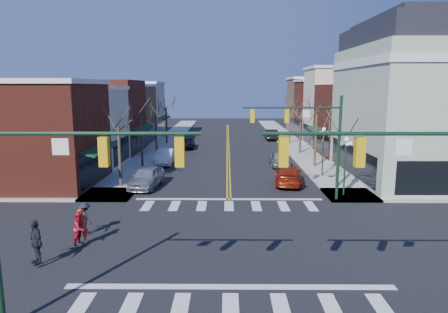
{
  "coord_description": "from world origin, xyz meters",
  "views": [
    {
      "loc": [
        -0.14,
        -19.17,
        7.78
      ],
      "look_at": [
        -0.35,
        9.15,
        2.8
      ],
      "focal_mm": 32.0,
      "sensor_mm": 36.0,
      "label": 1
    }
  ],
  "objects_px": {
    "car_right_mid": "(279,159)",
    "car_left_near": "(147,177)",
    "car_left_far": "(185,143)",
    "pedestrian_dark_a": "(36,242)",
    "car_right_near": "(288,175)",
    "car_left_mid": "(165,157)",
    "pedestrian_red_b": "(80,228)",
    "pedestrian_dark_b": "(85,217)",
    "lamppost_corner": "(345,156)",
    "victorian_corner": "(426,100)",
    "pedestrian_red_a": "(82,226)",
    "lamppost_midblock": "(323,143)",
    "car_right_far": "(271,135)"
  },
  "relations": [
    {
      "from": "car_left_near",
      "to": "pedestrian_red_b",
      "type": "relative_size",
      "value": 2.92
    },
    {
      "from": "victorian_corner",
      "to": "car_right_far",
      "type": "bearing_deg",
      "value": 112.01
    },
    {
      "from": "car_left_near",
      "to": "pedestrian_red_b",
      "type": "height_order",
      "value": "pedestrian_red_b"
    },
    {
      "from": "pedestrian_red_a",
      "to": "pedestrian_dark_a",
      "type": "xyz_separation_m",
      "value": [
        -1.13,
        -2.38,
        0.12
      ]
    },
    {
      "from": "victorian_corner",
      "to": "lamppost_midblock",
      "type": "distance_m",
      "value": 9.1
    },
    {
      "from": "pedestrian_red_b",
      "to": "pedestrian_dark_b",
      "type": "height_order",
      "value": "pedestrian_red_b"
    },
    {
      "from": "car_left_far",
      "to": "pedestrian_red_b",
      "type": "xyz_separation_m",
      "value": [
        -1.85,
        -31.67,
        0.31
      ]
    },
    {
      "from": "car_right_far",
      "to": "pedestrian_dark_b",
      "type": "height_order",
      "value": "pedestrian_dark_b"
    },
    {
      "from": "victorian_corner",
      "to": "pedestrian_red_b",
      "type": "distance_m",
      "value": 28.8
    },
    {
      "from": "car_left_mid",
      "to": "car_right_far",
      "type": "height_order",
      "value": "car_right_far"
    },
    {
      "from": "car_right_near",
      "to": "pedestrian_red_a",
      "type": "bearing_deg",
      "value": 54.02
    },
    {
      "from": "car_left_mid",
      "to": "pedestrian_red_b",
      "type": "relative_size",
      "value": 2.85
    },
    {
      "from": "car_right_near",
      "to": "pedestrian_dark_a",
      "type": "height_order",
      "value": "pedestrian_dark_a"
    },
    {
      "from": "car_left_mid",
      "to": "pedestrian_red_b",
      "type": "bearing_deg",
      "value": -91.72
    },
    {
      "from": "car_right_mid",
      "to": "car_right_far",
      "type": "height_order",
      "value": "car_right_far"
    },
    {
      "from": "victorian_corner",
      "to": "lamppost_midblock",
      "type": "bearing_deg",
      "value": 176.55
    },
    {
      "from": "pedestrian_red_a",
      "to": "car_left_mid",
      "type": "bearing_deg",
      "value": 62.92
    },
    {
      "from": "pedestrian_red_a",
      "to": "car_left_near",
      "type": "bearing_deg",
      "value": 60.92
    },
    {
      "from": "car_right_mid",
      "to": "pedestrian_red_a",
      "type": "relative_size",
      "value": 2.63
    },
    {
      "from": "pedestrian_red_b",
      "to": "pedestrian_red_a",
      "type": "bearing_deg",
      "value": 12.35
    },
    {
      "from": "car_left_far",
      "to": "car_right_near",
      "type": "relative_size",
      "value": 0.92
    },
    {
      "from": "car_left_mid",
      "to": "lamppost_midblock",
      "type": "bearing_deg",
      "value": -20.13
    },
    {
      "from": "victorian_corner",
      "to": "car_right_near",
      "type": "relative_size",
      "value": 2.74
    },
    {
      "from": "victorian_corner",
      "to": "car_right_mid",
      "type": "xyz_separation_m",
      "value": [
        -11.47,
        4.99,
        -5.89
      ]
    },
    {
      "from": "car_left_near",
      "to": "car_right_far",
      "type": "xyz_separation_m",
      "value": [
        12.8,
        28.4,
        -0.04
      ]
    },
    {
      "from": "lamppost_corner",
      "to": "lamppost_midblock",
      "type": "height_order",
      "value": "same"
    },
    {
      "from": "car_left_mid",
      "to": "pedestrian_red_b",
      "type": "height_order",
      "value": "pedestrian_red_b"
    },
    {
      "from": "lamppost_midblock",
      "to": "car_right_far",
      "type": "distance_m",
      "value": 24.65
    },
    {
      "from": "lamppost_corner",
      "to": "car_right_mid",
      "type": "height_order",
      "value": "lamppost_corner"
    },
    {
      "from": "lamppost_corner",
      "to": "pedestrian_dark_b",
      "type": "bearing_deg",
      "value": -154.49
    },
    {
      "from": "car_left_far",
      "to": "pedestrian_dark_a",
      "type": "distance_m",
      "value": 33.96
    },
    {
      "from": "victorian_corner",
      "to": "pedestrian_red_a",
      "type": "relative_size",
      "value": 8.29
    },
    {
      "from": "pedestrian_red_b",
      "to": "pedestrian_dark_b",
      "type": "relative_size",
      "value": 1.01
    },
    {
      "from": "car_left_far",
      "to": "pedestrian_dark_a",
      "type": "bearing_deg",
      "value": -96.96
    },
    {
      "from": "car_left_mid",
      "to": "pedestrian_red_a",
      "type": "height_order",
      "value": "pedestrian_red_a"
    },
    {
      "from": "car_left_far",
      "to": "car_right_near",
      "type": "bearing_deg",
      "value": -63.26
    },
    {
      "from": "car_right_mid",
      "to": "car_left_near",
      "type": "bearing_deg",
      "value": 36.74
    },
    {
      "from": "pedestrian_dark_a",
      "to": "car_right_far",
      "type": "bearing_deg",
      "value": 116.28
    },
    {
      "from": "victorian_corner",
      "to": "lamppost_midblock",
      "type": "height_order",
      "value": "victorian_corner"
    },
    {
      "from": "pedestrian_red_a",
      "to": "pedestrian_red_b",
      "type": "bearing_deg",
      "value": -114.62
    },
    {
      "from": "car_left_near",
      "to": "pedestrian_red_a",
      "type": "xyz_separation_m",
      "value": [
        -0.9,
        -11.55,
        0.19
      ]
    },
    {
      "from": "lamppost_corner",
      "to": "car_right_near",
      "type": "distance_m",
      "value": 5.51
    },
    {
      "from": "car_left_near",
      "to": "pedestrian_dark_a",
      "type": "relative_size",
      "value": 2.45
    },
    {
      "from": "car_left_far",
      "to": "car_right_mid",
      "type": "distance_m",
      "value": 15.55
    },
    {
      "from": "lamppost_midblock",
      "to": "car_left_mid",
      "type": "height_order",
      "value": "lamppost_midblock"
    },
    {
      "from": "car_left_near",
      "to": "car_right_near",
      "type": "relative_size",
      "value": 0.92
    },
    {
      "from": "car_right_far",
      "to": "car_left_far",
      "type": "bearing_deg",
      "value": 35.13
    },
    {
      "from": "lamppost_corner",
      "to": "lamppost_midblock",
      "type": "relative_size",
      "value": 1.0
    },
    {
      "from": "lamppost_corner",
      "to": "car_right_mid",
      "type": "xyz_separation_m",
      "value": [
        -3.17,
        10.99,
        -2.19
      ]
    },
    {
      "from": "pedestrian_red_a",
      "to": "car_right_far",
      "type": "bearing_deg",
      "value": 46.45
    }
  ]
}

